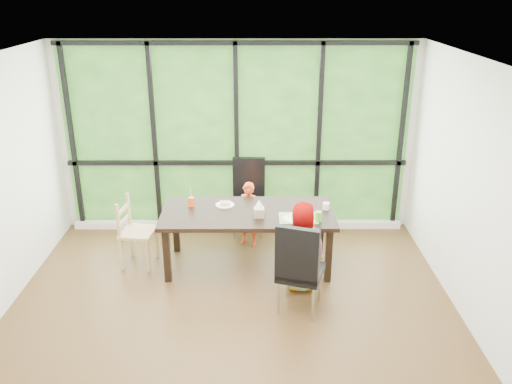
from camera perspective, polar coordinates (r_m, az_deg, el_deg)
ground at (r=5.94m, az=-2.62°, el=-12.89°), size 5.00×5.00×0.00m
back_wall at (r=7.42m, az=-2.11°, el=5.90°), size 5.00×0.00×5.00m
foliage_backdrop at (r=7.40m, az=-2.11°, el=5.86°), size 4.80×0.02×2.65m
window_mullions at (r=7.36m, az=-2.12°, el=5.77°), size 4.80×0.06×2.65m
window_sill at (r=7.79m, az=-2.00°, el=-3.54°), size 4.80×0.12×0.10m
dining_table at (r=6.65m, az=-0.87°, el=-5.09°), size 2.14×1.00×0.75m
chair_window_leather at (r=7.43m, az=-0.86°, el=-0.67°), size 0.48×0.48×1.08m
chair_interior_leather at (r=5.73m, az=4.87°, el=-8.00°), size 0.58×0.58×1.08m
chair_end_beech at (r=6.81m, az=-12.70°, el=-4.28°), size 0.45×0.47×0.90m
child_toddler at (r=7.15m, az=-0.82°, el=-2.41°), size 0.39×0.33×0.90m
child_older at (r=6.11m, az=5.02°, el=-5.98°), size 0.55×0.38×1.09m
placemat at (r=6.32m, az=4.61°, el=-2.83°), size 0.46×0.34×0.01m
plate_far at (r=6.67m, az=-3.39°, el=-1.40°), size 0.24×0.24×0.01m
plate_near at (r=6.29m, az=4.11°, el=-2.91°), size 0.25×0.25×0.02m
orange_cup at (r=6.67m, az=-7.05°, el=-1.07°), size 0.07×0.07×0.12m
green_cup at (r=6.24m, az=6.80°, el=-2.65°), size 0.08×0.08×0.12m
white_mug at (r=6.59m, az=7.62°, el=-1.53°), size 0.08×0.08×0.09m
tissue_box at (r=6.33m, az=0.34°, el=-2.22°), size 0.13×0.13×0.11m
crepe_rolls_far at (r=6.66m, az=-3.40°, el=-1.20°), size 0.15×0.12×0.04m
crepe_rolls_near at (r=6.28m, az=4.11°, el=-2.70°), size 0.05×0.12×0.04m
straw_white at (r=6.63m, az=-7.09°, el=-0.28°), size 0.01×0.04×0.20m
straw_pink at (r=6.20m, az=6.84°, el=-1.79°), size 0.01×0.04×0.20m
tissue at (r=6.29m, az=0.34°, el=-1.31°), size 0.12×0.12×0.11m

